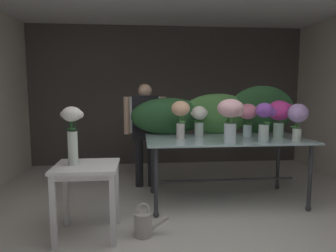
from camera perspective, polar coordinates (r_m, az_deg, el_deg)
The scene contains 15 objects.
ground_plane at distance 4.27m, azimuth 2.59°, elevation -13.03°, with size 8.60×8.60×0.00m, color beige.
wall_back at distance 5.96m, azimuth 0.01°, elevation 5.71°, with size 5.43×0.12×2.68m, color #4C4742.
display_table_glass at distance 3.93m, azimuth 10.86°, elevation -3.87°, with size 2.04×1.03×0.85m.
side_table_white at distance 3.08m, azimuth -15.21°, elevation -9.14°, with size 0.61×0.55×0.73m.
florist at distance 4.46m, azimuth -4.37°, elevation 0.54°, with size 0.63×0.24×1.56m.
foliage_backdrop at distance 4.25m, azimuth 9.07°, elevation 2.43°, with size 2.33×0.27×0.67m.
vase_lilac_anemones at distance 3.92m, azimuth 23.49°, elevation 1.68°, with size 0.24×0.24×0.45m.
vase_magenta_peonies at distance 4.08m, azimuth 20.43°, elevation 2.21°, with size 0.34×0.29×0.48m.
vase_ivory_lilies at distance 3.98m, azimuth 5.98°, elevation 1.52°, with size 0.23×0.20×0.40m.
vase_blush_dahlias at distance 3.47m, azimuth 11.88°, elevation 2.13°, with size 0.30×0.30×0.51m.
vase_peach_ranunculus at distance 3.74m, azimuth 2.43°, elevation 2.37°, with size 0.23×0.23×0.48m.
vase_violet_hydrangea at distance 3.71m, azimuth 17.91°, elevation 1.43°, with size 0.24×0.21×0.46m.
vase_rosy_freesia at distance 4.07m, azimuth 14.95°, elevation 1.92°, with size 0.24×0.24×0.43m.
vase_white_roses_tall at distance 3.01m, azimuth -17.76°, elevation -0.71°, with size 0.22×0.19×0.57m.
watering_can at distance 3.15m, azimuth -4.68°, elevation -18.06°, with size 0.35×0.18×0.34m.
Camera 1 is at (-0.57, -2.03, 1.45)m, focal length 32.02 mm.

